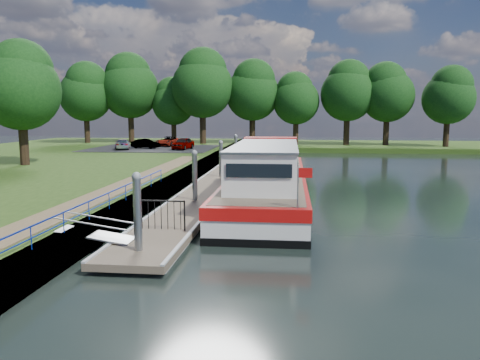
# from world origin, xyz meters

# --- Properties ---
(ground) EXTENTS (160.00, 160.00, 0.00)m
(ground) POSITION_xyz_m (0.00, 0.00, 0.00)
(ground) COLOR black
(ground) RESTS_ON ground
(bank_edge) EXTENTS (1.10, 90.00, 0.78)m
(bank_edge) POSITION_xyz_m (-2.55, 15.00, 0.39)
(bank_edge) COLOR #473D2D
(bank_edge) RESTS_ON ground
(far_bank) EXTENTS (60.00, 18.00, 0.60)m
(far_bank) POSITION_xyz_m (12.00, 52.00, 0.30)
(far_bank) COLOR #243E11
(far_bank) RESTS_ON ground
(footpath) EXTENTS (1.60, 40.00, 0.05)m
(footpath) POSITION_xyz_m (-4.40, 8.00, 0.80)
(footpath) COLOR brown
(footpath) RESTS_ON riverbank
(carpark) EXTENTS (14.00, 12.00, 0.06)m
(carpark) POSITION_xyz_m (-11.00, 38.00, 0.81)
(carpark) COLOR black
(carpark) RESTS_ON riverbank
(blue_fence) EXTENTS (0.04, 18.04, 0.72)m
(blue_fence) POSITION_xyz_m (-2.75, 3.00, 1.31)
(blue_fence) COLOR #0C2DBF
(blue_fence) RESTS_ON riverbank
(pontoon) EXTENTS (2.50, 30.00, 0.56)m
(pontoon) POSITION_xyz_m (0.00, 13.00, 0.18)
(pontoon) COLOR brown
(pontoon) RESTS_ON ground
(mooring_piles) EXTENTS (0.30, 27.30, 3.55)m
(mooring_piles) POSITION_xyz_m (0.00, 13.00, 1.28)
(mooring_piles) COLOR gray
(mooring_piles) RESTS_ON ground
(gangway) EXTENTS (2.58, 1.00, 0.92)m
(gangway) POSITION_xyz_m (-1.85, 0.50, 0.63)
(gangway) COLOR #A5A8AD
(gangway) RESTS_ON ground
(gate_panel) EXTENTS (1.85, 0.05, 1.15)m
(gate_panel) POSITION_xyz_m (-0.00, 2.20, 1.15)
(gate_panel) COLOR black
(gate_panel) RESTS_ON ground
(barge) EXTENTS (4.36, 21.15, 4.78)m
(barge) POSITION_xyz_m (3.60, 11.95, 1.09)
(barge) COLOR black
(barge) RESTS_ON ground
(horizon_trees) EXTENTS (54.38, 10.03, 12.87)m
(horizon_trees) POSITION_xyz_m (-1.61, 48.68, 7.95)
(horizon_trees) COLOR #332316
(horizon_trees) RESTS_ON ground
(bank_tree_a) EXTENTS (6.12, 6.12, 9.72)m
(bank_tree_a) POSITION_xyz_m (-15.99, 20.08, 7.02)
(bank_tree_a) COLOR #332316
(bank_tree_a) RESTS_ON riverbank
(car_a) EXTENTS (2.09, 4.01, 1.30)m
(car_a) POSITION_xyz_m (-7.07, 36.35, 1.49)
(car_a) COLOR #999999
(car_a) RESTS_ON carpark
(car_b) EXTENTS (3.45, 1.88, 1.08)m
(car_b) POSITION_xyz_m (-11.65, 37.29, 1.37)
(car_b) COLOR #999999
(car_b) RESTS_ON carpark
(car_c) EXTENTS (2.71, 4.15, 1.12)m
(car_c) POSITION_xyz_m (-13.82, 35.77, 1.39)
(car_c) COLOR #999999
(car_c) RESTS_ON carpark
(car_d) EXTENTS (2.38, 4.36, 1.16)m
(car_d) POSITION_xyz_m (-10.13, 41.33, 1.41)
(car_d) COLOR #999999
(car_d) RESTS_ON carpark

